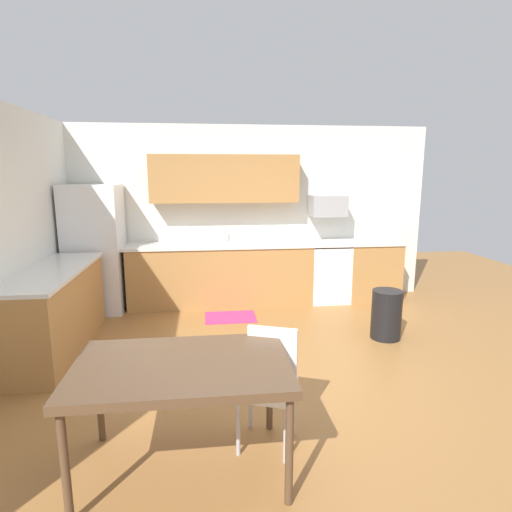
% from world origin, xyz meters
% --- Properties ---
extents(ground_plane, '(12.00, 12.00, 0.00)m').
position_xyz_m(ground_plane, '(0.00, 0.00, 0.00)').
color(ground_plane, '#9E6B38').
extents(wall_back, '(5.80, 0.10, 2.70)m').
position_xyz_m(wall_back, '(0.00, 2.65, 1.35)').
color(wall_back, silver).
rests_on(wall_back, ground).
extents(cabinet_run_back, '(2.74, 0.60, 0.90)m').
position_xyz_m(cabinet_run_back, '(-0.38, 2.30, 0.45)').
color(cabinet_run_back, '#AD7A42').
rests_on(cabinet_run_back, ground).
extents(cabinet_run_back_right, '(0.81, 0.60, 0.90)m').
position_xyz_m(cabinet_run_back_right, '(1.99, 2.30, 0.45)').
color(cabinet_run_back_right, '#AD7A42').
rests_on(cabinet_run_back_right, ground).
extents(cabinet_run_left, '(0.60, 2.00, 0.90)m').
position_xyz_m(cabinet_run_left, '(-2.30, 0.80, 0.45)').
color(cabinet_run_left, '#AD7A42').
rests_on(cabinet_run_left, ground).
extents(countertop_back, '(4.80, 0.64, 0.04)m').
position_xyz_m(countertop_back, '(0.00, 2.30, 0.92)').
color(countertop_back, silver).
rests_on(countertop_back, cabinet_run_back).
extents(countertop_left, '(0.64, 2.00, 0.04)m').
position_xyz_m(countertop_left, '(-2.30, 0.80, 0.92)').
color(countertop_left, silver).
rests_on(countertop_left, cabinet_run_left).
extents(upper_cabinets_back, '(2.20, 0.34, 0.70)m').
position_xyz_m(upper_cabinets_back, '(-0.30, 2.43, 1.90)').
color(upper_cabinets_back, '#AD7A42').
extents(refrigerator, '(0.76, 0.70, 1.83)m').
position_xyz_m(refrigerator, '(-2.18, 2.22, 0.91)').
color(refrigerator, white).
rests_on(refrigerator, ground).
extents(oven_range, '(0.60, 0.60, 0.91)m').
position_xyz_m(oven_range, '(1.29, 2.30, 0.46)').
color(oven_range, white).
rests_on(oven_range, ground).
extents(microwave, '(0.54, 0.36, 0.32)m').
position_xyz_m(microwave, '(1.29, 2.40, 1.48)').
color(microwave, '#9EA0A5').
extents(sink_basin, '(0.48, 0.40, 0.14)m').
position_xyz_m(sink_basin, '(-0.32, 2.30, 0.88)').
color(sink_basin, '#A5A8AD').
rests_on(sink_basin, countertop_back).
extents(sink_faucet, '(0.02, 0.02, 0.24)m').
position_xyz_m(sink_faucet, '(-0.32, 2.48, 1.04)').
color(sink_faucet, '#B2B5BA').
rests_on(sink_faucet, countertop_back).
extents(dining_table, '(1.40, 0.90, 0.78)m').
position_xyz_m(dining_table, '(-0.77, -1.36, 0.71)').
color(dining_table, brown).
rests_on(dining_table, ground).
extents(chair_near_table, '(0.52, 0.52, 0.85)m').
position_xyz_m(chair_near_table, '(-0.15, -1.10, 0.50)').
color(chair_near_table, white).
rests_on(chair_near_table, ground).
extents(trash_bin, '(0.36, 0.36, 0.60)m').
position_xyz_m(trash_bin, '(1.56, 0.70, 0.30)').
color(trash_bin, black).
rests_on(trash_bin, ground).
extents(floor_mat, '(0.70, 0.50, 0.01)m').
position_xyz_m(floor_mat, '(-0.28, 1.65, 0.01)').
color(floor_mat, '#CC3372').
rests_on(floor_mat, ground).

